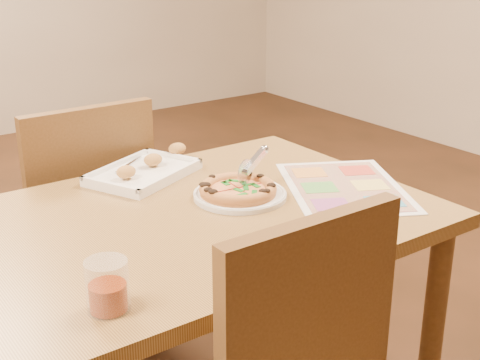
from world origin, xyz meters
TOP-DOWN VIEW (x-y plane):
  - dining_table at (0.00, 0.00)m, footprint 1.30×0.85m
  - chair_far at (-0.00, 0.60)m, footprint 0.42×0.42m
  - plate at (0.21, 0.02)m, footprint 0.26×0.26m
  - pizza at (0.21, 0.02)m, footprint 0.21×0.21m
  - pizza_cutter at (0.27, 0.04)m, footprint 0.13×0.06m
  - appetizer_tray at (0.09, 0.32)m, footprint 0.37×0.32m
  - glass_tumbler at (-0.32, -0.30)m, footprint 0.08×0.08m
  - menu at (0.49, -0.09)m, footprint 0.48×0.53m

SIDE VIEW (x-z plane):
  - chair_far at x=0.00m, z-range 0.33..0.80m
  - dining_table at x=0.00m, z-range 0.27..0.99m
  - menu at x=0.49m, z-range 0.72..0.72m
  - plate at x=0.21m, z-range 0.72..0.73m
  - appetizer_tray at x=0.09m, z-range 0.71..0.76m
  - pizza at x=0.21m, z-range 0.73..0.76m
  - glass_tumbler at x=-0.32m, z-range 0.71..0.82m
  - pizza_cutter at x=0.27m, z-range 0.76..0.84m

